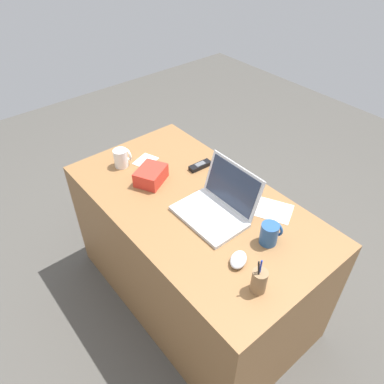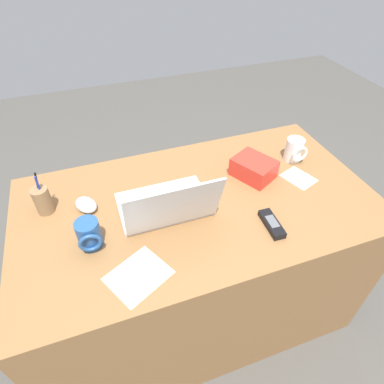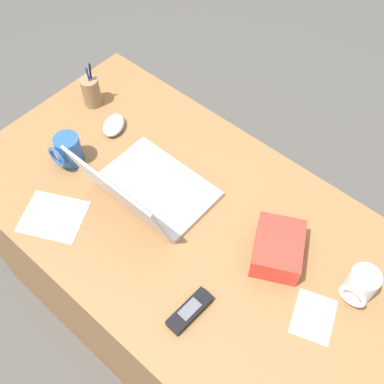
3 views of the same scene
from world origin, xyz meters
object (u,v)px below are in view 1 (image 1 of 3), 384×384
at_px(coffee_mug_white, 270,233).
at_px(pen_holder, 259,281).
at_px(computer_mouse, 238,260).
at_px(laptop, 217,206).
at_px(cordless_phone, 200,166).
at_px(snack_bag, 151,175).
at_px(coffee_mug_tall, 121,158).

relative_size(coffee_mug_white, pen_holder, 0.61).
distance_m(computer_mouse, coffee_mug_white, 0.19).
bearing_deg(laptop, computer_mouse, -25.06).
bearing_deg(cordless_phone, snack_bag, -104.18).
height_order(coffee_mug_white, coffee_mug_tall, same).
relative_size(laptop, pen_holder, 1.99).
bearing_deg(pen_holder, cordless_phone, 155.12).
bearing_deg(coffee_mug_tall, snack_bag, 10.99).
height_order(computer_mouse, cordless_phone, computer_mouse).
xyz_separation_m(computer_mouse, coffee_mug_tall, (-0.89, -0.01, 0.03)).
relative_size(coffee_mug_white, snack_bag, 0.64).
height_order(laptop, coffee_mug_white, laptop).
bearing_deg(pen_holder, laptop, 158.39).
relative_size(pen_holder, snack_bag, 1.04).
distance_m(laptop, coffee_mug_tall, 0.63).
bearing_deg(coffee_mug_white, laptop, -168.81).
xyz_separation_m(computer_mouse, pen_holder, (0.14, -0.04, 0.04)).
distance_m(pen_holder, snack_bag, 0.82).
bearing_deg(computer_mouse, coffee_mug_tall, 152.93).
distance_m(coffee_mug_white, pen_holder, 0.26).
xyz_separation_m(coffee_mug_tall, snack_bag, (0.22, 0.04, -0.01)).
height_order(coffee_mug_tall, pen_holder, pen_holder).
bearing_deg(computer_mouse, coffee_mug_white, 61.87).
bearing_deg(computer_mouse, snack_bag, 149.53).
xyz_separation_m(computer_mouse, snack_bag, (-0.68, 0.03, 0.02)).
relative_size(computer_mouse, coffee_mug_white, 0.98).
bearing_deg(pen_holder, coffee_mug_tall, 178.57).
height_order(laptop, cordless_phone, laptop).
distance_m(laptop, computer_mouse, 0.31).
distance_m(computer_mouse, snack_bag, 0.68).
bearing_deg(coffee_mug_tall, computer_mouse, 0.66).
bearing_deg(computer_mouse, pen_holder, -42.09).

